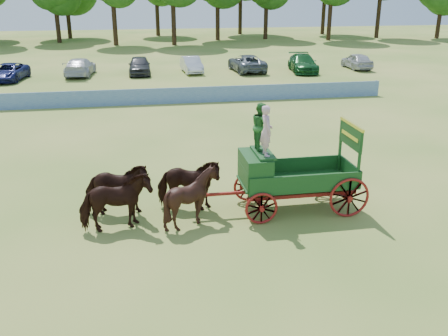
% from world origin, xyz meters
% --- Properties ---
extents(ground, '(160.00, 160.00, 0.00)m').
position_xyz_m(ground, '(0.00, 0.00, 0.00)').
color(ground, '#A99F4C').
rests_on(ground, ground).
extents(horse_lead_left, '(2.37, 1.42, 1.87)m').
position_xyz_m(horse_lead_left, '(-5.73, 0.09, 0.94)').
color(horse_lead_left, black).
rests_on(horse_lead_left, ground).
extents(horse_lead_right, '(2.35, 1.36, 1.87)m').
position_xyz_m(horse_lead_right, '(-5.73, 1.19, 0.94)').
color(horse_lead_right, black).
rests_on(horse_lead_right, ground).
extents(horse_wheel_left, '(2.01, 1.87, 1.88)m').
position_xyz_m(horse_wheel_left, '(-3.33, 0.09, 0.94)').
color(horse_wheel_left, black).
rests_on(horse_wheel_left, ground).
extents(horse_wheel_right, '(2.39, 1.49, 1.87)m').
position_xyz_m(horse_wheel_right, '(-3.33, 1.19, 0.94)').
color(horse_wheel_right, black).
rests_on(horse_wheel_right, ground).
extents(farm_dray, '(6.00, 2.00, 3.79)m').
position_xyz_m(farm_dray, '(-0.38, 0.66, 1.67)').
color(farm_dray, maroon).
rests_on(farm_dray, ground).
extents(sponsor_banner, '(26.00, 0.08, 1.05)m').
position_xyz_m(sponsor_banner, '(-1.00, 18.00, 0.53)').
color(sponsor_banner, '#1B4F94').
rests_on(sponsor_banner, ground).
extents(parked_cars, '(43.69, 6.92, 1.59)m').
position_xyz_m(parked_cars, '(-4.41, 29.80, 0.75)').
color(parked_cars, silver).
rests_on(parked_cars, ground).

